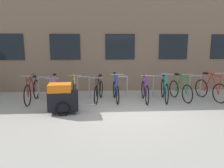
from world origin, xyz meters
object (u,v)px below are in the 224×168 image
bicycle_yellow (74,91)px  bike_trailer (63,98)px  bicycle_red (210,89)px  bicycle_black (99,91)px  bicycle_green (180,90)px  bicycle_teal (165,90)px  bicycle_blue (116,91)px  bicycle_maroon (32,91)px  bicycle_pink (54,92)px  bicycle_purple (145,91)px

bicycle_yellow → bike_trailer: size_ratio=1.15×
bicycle_red → bicycle_black: bearing=178.1°
bicycle_green → bicycle_teal: size_ratio=0.91×
bicycle_blue → bicycle_teal: 1.84m
bicycle_maroon → bike_trailer: (1.32, -1.41, 0.07)m
bicycle_pink → bicycle_black: size_ratio=1.00×
bicycle_purple → bicycle_red: (2.52, 0.04, 0.01)m
bicycle_maroon → bicycle_purple: 4.15m
bicycle_red → bike_trailer: size_ratio=1.14×
bicycle_black → bicycle_blue: (0.64, -0.05, 0.01)m
bike_trailer → bicycle_yellow: bearing=81.1°
bicycle_green → bicycle_teal: bearing=-176.9°
bicycle_purple → bicycle_black: 1.72m
bicycle_black → bicycle_teal: size_ratio=0.96×
bicycle_red → bicycle_green: bearing=177.4°
bicycle_maroon → bicycle_green: 5.52m
bicycle_red → bike_trailer: bicycle_red is taller
bicycle_yellow → bicycle_red: size_ratio=1.01×
bicycle_green → bicycle_maroon: bearing=179.4°
bicycle_pink → bicycle_yellow: 0.73m
bicycle_maroon → bicycle_yellow: size_ratio=1.09×
bicycle_black → bicycle_yellow: bicycle_yellow is taller
bicycle_black → bike_trailer: size_ratio=1.16×
bicycle_black → bicycle_red: (4.23, -0.14, 0.02)m
bicycle_pink → bicycle_red: size_ratio=1.02×
bicycle_red → bike_trailer: 5.50m
bicycle_maroon → bicycle_yellow: bearing=-1.0°
bicycle_maroon → bicycle_blue: (3.07, -0.02, -0.02)m
bicycle_pink → bicycle_teal: bearing=-1.0°
bicycle_maroon → bicycle_teal: 4.91m
bicycle_maroon → bicycle_red: (6.66, -0.11, -0.01)m
bicycle_purple → bicycle_green: 1.38m
bicycle_purple → bicycle_pink: 3.34m
bicycle_yellow → bicycle_green: 3.99m
bicycle_red → bicycle_teal: bearing=179.4°
bicycle_red → bicycle_purple: bearing=-179.0°
bicycle_black → bike_trailer: bearing=-127.9°
bicycle_pink → bicycle_green: 4.72m
bicycle_teal → bicycle_blue: bearing=177.8°
bicycle_green → bike_trailer: size_ratio=1.10×
bicycle_yellow → bicycle_green: bearing=-0.5°
bicycle_black → bicycle_yellow: bearing=-176.7°
bicycle_maroon → bike_trailer: 1.93m
bicycle_red → bicycle_teal: size_ratio=0.93×
bicycle_maroon → bicycle_red: 6.66m
bicycle_pink → bicycle_green: size_ratio=1.05×
bicycle_purple → bicycle_black: bearing=174.0°
bicycle_green → bicycle_yellow: bearing=179.5°
bicycle_pink → bicycle_blue: bearing=-0.0°
bicycle_pink → bicycle_red: bearing=-0.9°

